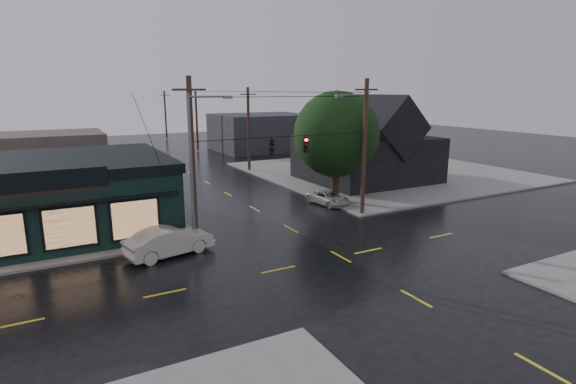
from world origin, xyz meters
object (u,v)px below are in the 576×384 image
utility_pole_ne (362,215)px  suv_silver (328,198)px  utility_pole_nw (196,241)px  corner_tree (336,135)px  sedan_cream (169,241)px

utility_pole_ne → suv_silver: 4.03m
utility_pole_nw → corner_tree: bearing=18.1°
corner_tree → utility_pole_ne: bearing=-96.5°
utility_pole_ne → sedan_cream: 15.15m
utility_pole_ne → sedan_cream: bearing=-173.9°
utility_pole_nw → sedan_cream: utility_pole_nw is taller
utility_pole_ne → corner_tree: bearing=83.5°
utility_pole_ne → sedan_cream: (-15.04, -1.61, 0.83)m
corner_tree → sedan_cream: bearing=-158.8°
corner_tree → utility_pole_nw: size_ratio=0.90×
sedan_cream → suv_silver: 15.58m
corner_tree → utility_pole_ne: corner_tree is taller
sedan_cream → utility_pole_nw: bearing=-64.7°
corner_tree → sedan_cream: 17.37m
utility_pole_nw → suv_silver: 13.13m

